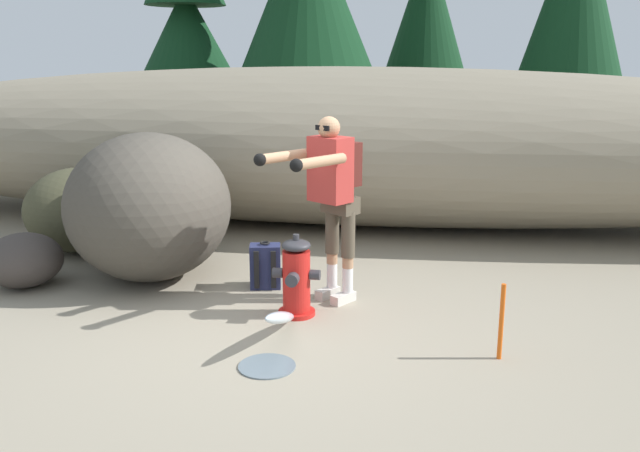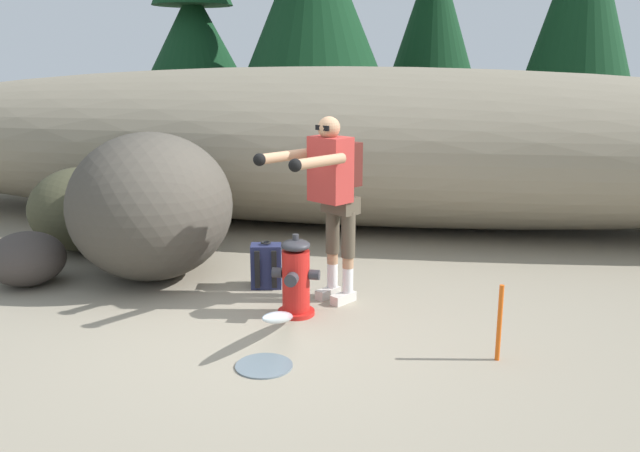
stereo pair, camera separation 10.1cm
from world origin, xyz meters
name	(u,v)px [view 2 (the right image)]	position (x,y,z in m)	size (l,w,h in m)	color
ground_plane	(271,322)	(0.00, 0.00, -0.02)	(56.00, 56.00, 0.04)	gray
dirt_embankment	(341,145)	(0.00, 3.81, 1.06)	(16.31, 3.20, 2.12)	gray
fire_hydrant	(296,278)	(0.19, 0.18, 0.34)	(0.42, 0.38, 0.74)	red
hydrant_water_jet	(276,326)	(0.19, -0.52, 0.18)	(0.43, 1.13, 0.43)	silver
utility_worker	(332,187)	(0.44, 0.57, 1.10)	(0.86, 1.02, 1.73)	beige
spare_backpack	(266,266)	(-0.27, 0.86, 0.22)	(0.34, 0.33, 0.47)	#23284C
boulder_large	(151,206)	(-1.52, 0.96, 0.75)	(1.84, 1.67, 1.51)	#464139
boulder_mid	(83,209)	(-2.75, 1.76, 0.50)	(1.24, 1.25, 0.99)	#42422C
boulder_small	(27,259)	(-2.66, 0.48, 0.27)	(0.78, 0.76, 0.54)	#403935
pine_tree_far_left	(193,23)	(-3.38, 7.18, 2.86)	(2.33, 2.33, 5.00)	#47331E
survey_stake	(499,323)	(1.90, -0.44, 0.30)	(0.04, 0.04, 0.60)	#E55914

